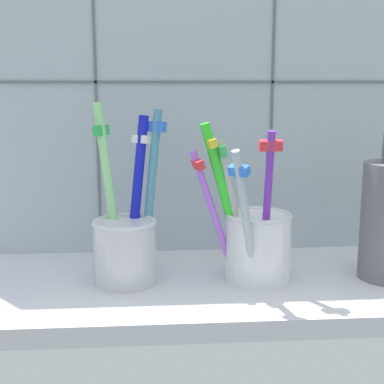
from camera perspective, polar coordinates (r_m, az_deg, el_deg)
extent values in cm
cube|color=silver|center=(62.15, 0.01, -9.81)|extent=(64.00, 22.00, 2.00)
cube|color=#B2C1CC|center=(69.93, -0.76, 10.59)|extent=(64.00, 2.00, 45.00)
cube|color=slate|center=(68.97, -9.72, 10.42)|extent=(0.30, 0.20, 45.00)
cube|color=slate|center=(70.33, 8.16, 10.48)|extent=(0.30, 0.20, 45.00)
cube|color=slate|center=(68.82, -0.70, 11.11)|extent=(64.00, 0.20, 0.30)
cylinder|color=silver|center=(60.78, -6.81, -6.08)|extent=(6.67, 6.67, 6.62)
torus|color=silver|center=(59.88, -6.88, -3.05)|extent=(6.84, 6.84, 0.50)
cylinder|color=#9BF09A|center=(61.13, -8.38, 0.20)|extent=(3.57, 2.91, 18.82)
cube|color=green|center=(60.79, -9.20, 6.17)|extent=(1.83, 2.07, 1.21)
cylinder|color=#4E95B3|center=(61.69, -4.23, -0.02)|extent=(3.27, 3.86, 17.98)
cube|color=blue|center=(61.65, -3.65, 6.63)|extent=(2.37, 2.13, 1.22)
cylinder|color=#141CC8|center=(61.61, -5.64, -0.37)|extent=(3.31, 4.40, 17.37)
cube|color=white|center=(61.65, -5.15, 5.32)|extent=(2.26, 1.96, 1.03)
cylinder|color=white|center=(61.75, 6.70, -5.55)|extent=(7.05, 7.05, 7.14)
torus|color=silver|center=(60.81, 6.77, -2.33)|extent=(7.19, 7.19, 0.50)
cylinder|color=purple|center=(58.59, 7.59, -1.57)|extent=(0.82, 3.61, 16.21)
cube|color=#E5333F|center=(56.42, 7.99, 4.70)|extent=(2.31, 1.04, 1.14)
cylinder|color=#AF66F9|center=(59.51, 2.30, -2.39)|extent=(5.49, 1.88, 14.05)
cube|color=#E5333F|center=(57.89, 0.64, 2.82)|extent=(1.45, 2.27, 1.12)
cylinder|color=#B4BFB4|center=(59.68, 4.31, -1.88)|extent=(4.08, 0.96, 15.01)
cube|color=green|center=(58.39, 3.15, 4.17)|extent=(0.87, 2.14, 1.27)
cylinder|color=#33E630|center=(59.38, 3.53, -1.04)|extent=(5.93, 1.95, 16.92)
cube|color=yellow|center=(57.86, 1.93, 5.02)|extent=(1.34, 2.43, 1.04)
cylinder|color=#A8BDC6|center=(56.32, 5.52, -2.87)|extent=(4.11, 5.12, 14.76)
cube|color=blue|center=(53.75, 4.79, 2.19)|extent=(2.27, 2.10, 1.15)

